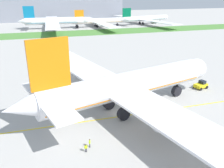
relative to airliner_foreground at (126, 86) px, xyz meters
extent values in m
plane|color=#ADAAA5|center=(-2.16, 0.11, -6.35)|extent=(600.00, 600.00, 0.00)
cube|color=yellow|center=(-2.16, -2.17, -6.35)|extent=(280.00, 0.36, 0.01)
cube|color=#4C8438|center=(-2.16, 114.91, -6.30)|extent=(320.00, 24.00, 0.10)
cylinder|color=white|center=(0.67, 0.19, 0.18)|extent=(42.04, 16.94, 5.81)
cube|color=orange|center=(0.67, 0.19, -0.84)|extent=(40.30, 16.04, 0.70)
sphere|color=white|center=(22.45, 6.29, 0.18)|extent=(5.52, 5.52, 5.52)
cone|color=white|center=(-22.08, -6.19, 0.61)|extent=(7.48, 6.48, 4.94)
cube|color=orange|center=(-16.33, -4.58, 7.73)|extent=(7.44, 2.60, 9.29)
cube|color=white|center=(-18.71, 0.79, 1.05)|extent=(6.96, 10.19, 0.41)
cube|color=white|center=(-15.57, -10.40, 1.05)|extent=(6.96, 10.19, 0.41)
cube|color=white|center=(-7.24, 20.63, -0.55)|extent=(19.12, 38.92, 0.46)
cube|color=white|center=(4.54, -21.39, -0.55)|extent=(19.12, 38.92, 0.46)
cylinder|color=#B7BABF|center=(-3.73, 12.77, -2.30)|extent=(6.17, 4.56, 3.19)
cylinder|color=black|center=(-1.08, 13.52, -2.30)|extent=(1.37, 3.36, 3.35)
cylinder|color=#B7BABF|center=(3.45, -12.85, -2.30)|extent=(6.17, 4.56, 3.19)
cylinder|color=black|center=(6.11, -12.11, -2.30)|extent=(1.37, 3.36, 3.35)
cylinder|color=black|center=(16.05, 4.50, -3.85)|extent=(0.61, 0.61, 2.25)
cylinder|color=black|center=(16.05, 4.50, -4.98)|extent=(2.99, 1.94, 2.76)
cylinder|color=black|center=(-3.39, 2.21, -3.85)|extent=(0.61, 0.61, 2.25)
cylinder|color=black|center=(-3.39, 2.21, -4.98)|extent=(2.99, 1.94, 2.76)
cylinder|color=black|center=(-1.75, -3.66, -3.85)|extent=(0.61, 0.61, 2.25)
cylinder|color=black|center=(-1.75, -3.66, -4.98)|extent=(2.99, 1.94, 2.76)
cube|color=black|center=(21.61, 6.06, 0.90)|extent=(3.13, 4.74, 1.05)
sphere|color=black|center=(-15.48, -1.39, 0.70)|extent=(0.41, 0.41, 0.41)
sphere|color=black|center=(-12.40, -0.52, 0.70)|extent=(0.41, 0.41, 0.41)
sphere|color=black|center=(-9.33, 0.34, 0.70)|extent=(0.41, 0.41, 0.41)
sphere|color=black|center=(-6.25, 1.20, 0.70)|extent=(0.41, 0.41, 0.41)
sphere|color=black|center=(-3.17, 2.06, 0.70)|extent=(0.41, 0.41, 0.41)
sphere|color=black|center=(-0.10, 2.93, 0.70)|extent=(0.41, 0.41, 0.41)
sphere|color=black|center=(2.98, 3.79, 0.70)|extent=(0.41, 0.41, 0.41)
sphere|color=black|center=(6.05, 4.65, 0.70)|extent=(0.41, 0.41, 0.41)
sphere|color=black|center=(9.13, 5.51, 0.70)|extent=(0.41, 0.41, 0.41)
sphere|color=black|center=(12.21, 6.38, 0.70)|extent=(0.41, 0.41, 0.41)
sphere|color=black|center=(15.28, 7.24, 0.70)|extent=(0.41, 0.41, 0.41)
cube|color=yellow|center=(25.53, 7.16, -5.43)|extent=(4.20, 3.22, 0.94)
cube|color=black|center=(26.06, 7.31, -4.51)|extent=(1.76, 2.04, 0.90)
cylinder|color=black|center=(22.87, 6.41, -5.75)|extent=(1.77, 0.60, 0.12)
cylinder|color=black|center=(24.58, 5.70, -5.90)|extent=(0.96, 0.58, 0.90)
cylinder|color=black|center=(23.96, 7.91, -5.90)|extent=(0.96, 0.58, 0.90)
cylinder|color=black|center=(27.09, 6.40, -5.90)|extent=(0.96, 0.58, 0.90)
cylinder|color=black|center=(26.47, 8.61, -5.90)|extent=(0.96, 0.58, 0.90)
cylinder|color=black|center=(-10.82, -11.39, -5.93)|extent=(0.12, 0.12, 0.85)
cylinder|color=#BFE519|center=(-10.77, -11.25, -5.23)|extent=(0.10, 0.10, 0.54)
cylinder|color=black|center=(-10.87, -11.58, -5.93)|extent=(0.12, 0.12, 0.85)
cylinder|color=#BFE519|center=(-10.91, -11.73, -5.23)|extent=(0.10, 0.10, 0.54)
cube|color=#BFE519|center=(-10.84, -11.49, -5.20)|extent=(0.36, 0.50, 0.60)
sphere|color=brown|center=(-10.84, -11.49, -4.77)|extent=(0.23, 0.23, 0.23)
cylinder|color=black|center=(-11.66, -12.64, -5.96)|extent=(0.11, 0.11, 0.78)
cylinder|color=#BFE519|center=(-11.52, -12.63, -5.32)|extent=(0.09, 0.09, 0.50)
cylinder|color=black|center=(-11.84, -12.65, -5.96)|extent=(0.11, 0.11, 0.78)
cylinder|color=#BFE519|center=(-11.98, -12.66, -5.32)|extent=(0.09, 0.09, 0.50)
cube|color=#BFE519|center=(-11.75, -12.64, -5.29)|extent=(0.43, 0.26, 0.56)
sphere|color=brown|center=(-11.75, -12.64, -4.90)|extent=(0.21, 0.21, 0.21)
cylinder|color=white|center=(-5.60, 139.41, -0.64)|extent=(42.27, 7.02, 5.08)
cube|color=#0C6B9E|center=(-5.60, 139.41, -1.53)|extent=(40.57, 6.53, 0.61)
sphere|color=white|center=(16.82, 138.37, -0.64)|extent=(4.82, 4.82, 4.82)
cone|color=white|center=(-28.90, 140.49, -0.26)|extent=(5.78, 4.57, 4.32)
cube|color=#0C6B9E|center=(-23.26, 140.23, 5.96)|extent=(7.59, 0.86, 8.12)
cube|color=white|center=(-23.86, 145.34, 0.12)|extent=(5.00, 8.33, 0.36)
cube|color=white|center=(-24.33, 135.19, 0.12)|extent=(5.00, 8.33, 0.36)
cube|color=white|center=(-6.71, 160.96, -1.28)|extent=(11.00, 38.26, 0.41)
cube|color=white|center=(-8.69, 118.05, -1.28)|extent=(11.00, 38.26, 0.41)
cylinder|color=#B7BABF|center=(-5.84, 152.39, -2.81)|extent=(4.95, 3.01, 2.79)
cylinder|color=black|center=(-3.43, 152.28, -2.81)|extent=(0.55, 2.95, 2.93)
cylinder|color=#B7BABF|center=(-7.04, 126.51, -2.81)|extent=(4.95, 3.01, 2.79)
cylinder|color=black|center=(-4.63, 126.39, -2.81)|extent=(0.55, 2.95, 2.93)
cylinder|color=black|center=(10.38, 138.67, -4.17)|extent=(0.53, 0.53, 1.97)
cylinder|color=black|center=(10.38, 138.67, -5.15)|extent=(2.46, 1.20, 2.41)
cylinder|color=black|center=(-8.84, 142.23, -4.17)|extent=(0.53, 0.53, 1.97)
cylinder|color=black|center=(-8.84, 142.23, -5.15)|extent=(2.46, 1.20, 2.41)
cylinder|color=black|center=(-9.09, 136.90, -4.17)|extent=(0.53, 0.53, 1.97)
cylinder|color=black|center=(-9.09, 136.90, -5.15)|extent=(2.46, 1.20, 2.41)
cylinder|color=white|center=(28.59, 139.94, -1.77)|extent=(38.85, 7.26, 4.08)
cube|color=orange|center=(28.59, 139.94, -2.48)|extent=(37.28, 6.81, 0.49)
sphere|color=white|center=(48.96, 141.64, -1.77)|extent=(3.87, 3.87, 3.87)
cone|color=white|center=(7.51, 138.19, -1.46)|extent=(4.75, 3.82, 3.46)
cube|color=orange|center=(12.41, 138.60, 3.53)|extent=(6.97, 0.98, 6.52)
cube|color=white|center=(11.31, 142.59, -1.16)|extent=(4.78, 6.85, 0.29)
cube|color=white|center=(11.98, 134.47, -1.16)|extent=(4.78, 6.85, 0.29)
cube|color=white|center=(25.05, 159.14, -2.28)|extent=(11.35, 35.36, 0.33)
cube|color=white|center=(28.27, 120.42, -2.28)|extent=(11.35, 35.36, 0.33)
cylinder|color=#B7BABF|center=(26.86, 151.44, -3.51)|extent=(4.04, 2.55, 2.24)
cylinder|color=black|center=(28.79, 151.60, -3.51)|extent=(0.53, 2.37, 2.35)
cylinder|color=#B7BABF|center=(28.78, 128.32, -3.51)|extent=(4.04, 2.55, 2.24)
cylinder|color=black|center=(30.71, 128.48, -3.51)|extent=(0.53, 2.37, 2.35)
cylinder|color=black|center=(43.22, 141.16, -4.60)|extent=(0.43, 0.43, 1.58)
cylinder|color=black|center=(43.22, 141.16, -5.39)|extent=(2.00, 1.03, 1.94)
cylinder|color=black|center=(25.33, 141.82, -4.60)|extent=(0.43, 0.43, 1.58)
cylinder|color=black|center=(25.33, 141.82, -5.39)|extent=(2.00, 1.03, 1.94)
cylinder|color=black|center=(25.68, 137.55, -4.60)|extent=(0.43, 0.43, 1.58)
cylinder|color=black|center=(25.68, 137.55, -5.39)|extent=(2.00, 1.03, 1.94)
cylinder|color=white|center=(68.76, 145.21, -1.60)|extent=(43.20, 13.87, 4.22)
cube|color=#055938|center=(68.76, 145.21, -2.34)|extent=(41.44, 13.15, 0.51)
sphere|color=white|center=(91.02, 150.35, -1.60)|extent=(4.01, 4.01, 4.01)
cone|color=white|center=(45.79, 139.90, -1.29)|extent=(5.33, 4.54, 3.59)
cube|color=#055938|center=(51.02, 141.11, 3.88)|extent=(7.70, 2.17, 6.76)
cube|color=white|center=(49.22, 145.03, -0.97)|extent=(6.17, 7.66, 0.30)
cube|color=white|center=(51.12, 136.80, -0.97)|extent=(6.17, 7.66, 0.30)
cube|color=white|center=(61.79, 165.79, -2.13)|extent=(18.08, 40.17, 0.34)
cube|color=white|center=(71.52, 123.65, -2.13)|extent=(18.08, 40.17, 0.34)
cylinder|color=#B7BABF|center=(65.03, 157.52, -3.41)|extent=(4.43, 3.17, 2.32)
cylinder|color=black|center=(66.98, 157.98, -3.41)|extent=(0.89, 2.45, 2.44)
cylinder|color=#B7BABF|center=(70.81, 132.50, -3.41)|extent=(4.43, 3.17, 2.32)
cylinder|color=black|center=(72.76, 132.95, -3.41)|extent=(0.89, 2.45, 2.44)
cylinder|color=black|center=(84.82, 148.91, -4.53)|extent=(0.44, 0.44, 1.64)
cylinder|color=black|center=(84.82, 148.91, -5.35)|extent=(2.16, 1.33, 2.01)
cylinder|color=black|center=(64.88, 146.58, -4.53)|extent=(0.44, 0.44, 1.64)
cylinder|color=black|center=(64.88, 146.58, -5.35)|extent=(2.16, 1.33, 2.01)
cylinder|color=black|center=(65.88, 142.26, -4.53)|extent=(0.44, 0.44, 1.64)
cylinder|color=black|center=(65.88, 142.26, -5.35)|extent=(2.16, 1.33, 2.01)
cube|color=gray|center=(-6.08, 197.36, 2.65)|extent=(138.55, 20.00, 18.00)
camera|label=1|loc=(-17.46, -47.70, 19.96)|focal=38.84mm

